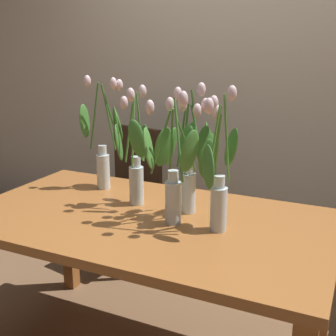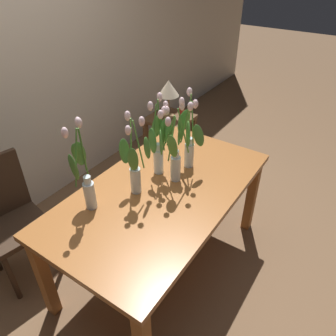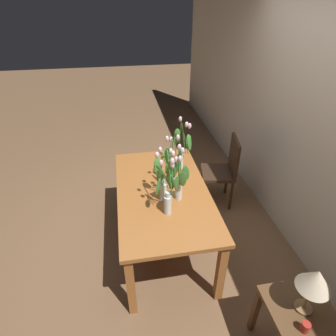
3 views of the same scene
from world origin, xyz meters
TOP-DOWN VIEW (x-y plane):
  - ground_plane at (0.00, 0.00)m, footprint 18.00×18.00m
  - room_wall_rear at (0.00, 1.45)m, footprint 9.00×0.10m
  - dining_table at (0.00, 0.00)m, footprint 1.60×0.90m
  - tulip_vase_0 at (-0.11, 0.12)m, footprint 0.19×0.20m
  - tulip_vase_1 at (-0.38, 0.28)m, footprint 0.21×0.18m
  - tulip_vase_2 at (0.32, 0.00)m, footprint 0.18×0.23m
  - tulip_vase_3 at (0.13, -0.00)m, footprint 0.25×0.22m
  - tulip_vase_4 at (0.16, 0.12)m, footprint 0.22×0.20m
  - dining_chair at (-0.60, 0.88)m, footprint 0.47×0.47m
  - side_table at (1.26, 0.77)m, footprint 0.44×0.44m
  - table_lamp at (1.26, 0.79)m, footprint 0.22×0.22m
  - pillar_candle at (1.40, 0.71)m, footprint 0.06×0.06m

SIDE VIEW (x-z plane):
  - ground_plane at x=0.00m, z-range 0.00..0.00m
  - side_table at x=1.26m, z-range 0.16..0.71m
  - dining_chair at x=-0.60m, z-range 0.06..0.99m
  - pillar_candle at x=1.40m, z-range 0.55..0.62m
  - dining_table at x=0.00m, z-range 0.28..1.02m
  - table_lamp at x=1.26m, z-range 0.66..1.06m
  - tulip_vase_0 at x=-0.11m, z-range 0.67..1.22m
  - tulip_vase_1 at x=-0.38m, z-range 0.67..1.25m
  - tulip_vase_2 at x=0.32m, z-range 0.68..1.25m
  - tulip_vase_4 at x=0.16m, z-range 0.68..1.25m
  - tulip_vase_3 at x=0.13m, z-range 0.69..1.25m
  - room_wall_rear at x=0.00m, z-range 0.00..2.70m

